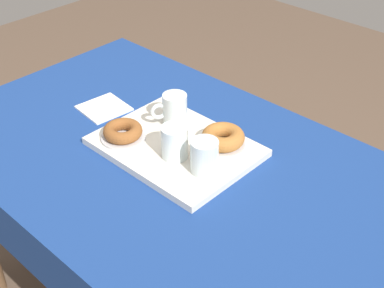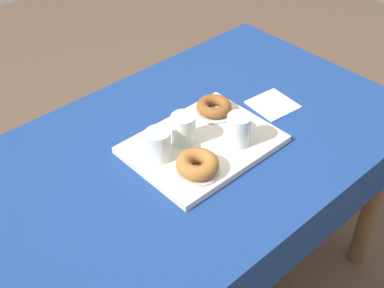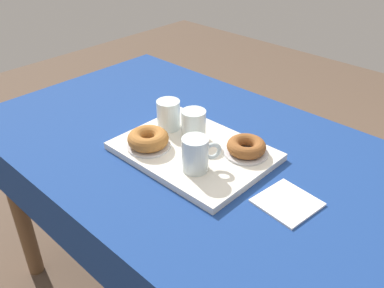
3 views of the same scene
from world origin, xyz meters
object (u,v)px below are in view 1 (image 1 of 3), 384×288
Objects in this scene: tea_mug_left at (174,111)px; donut_plate_right at (123,137)px; sugar_donut_right at (123,131)px; paper_napkin at (104,108)px; donut_plate_left at (223,144)px; serving_tray at (176,147)px; dining_table at (174,185)px; sugar_donut_left at (223,137)px; water_glass_far at (206,157)px; water_glass_near at (175,144)px.

tea_mug_left is 0.80× the size of donut_plate_right.
sugar_donut_right reaches higher than paper_napkin.
donut_plate_left reaches higher than paper_napkin.
donut_plate_right is (0.23, 0.17, 0.00)m from donut_plate_left.
donut_plate_left reaches higher than serving_tray.
dining_table is at bearing -162.69° from donut_plate_right.
serving_tray reaches higher than paper_napkin.
tea_mug_left reaches higher than donut_plate_right.
paper_napkin is at bearing 11.19° from sugar_donut_left.
tea_mug_left reaches higher than sugar_donut_left.
sugar_donut_right is at bearing 156.55° from paper_napkin.
donut_plate_right is 1.15× the size of sugar_donut_right.
donut_plate_left is at bearing -175.78° from tea_mug_left.
donut_plate_right reaches higher than dining_table.
sugar_donut_right reaches higher than donut_plate_right.
donut_plate_left is at bearing -71.21° from water_glass_far.
paper_napkin is (0.25, 0.07, -0.06)m from tea_mug_left.
sugar_donut_right is at bearing 10.93° from water_glass_far.
water_glass_far reaches higher than sugar_donut_right.
sugar_donut_right is (0.05, 0.16, -0.02)m from tea_mug_left.
sugar_donut_right is (0.23, 0.17, -0.00)m from sugar_donut_left.
tea_mug_left reaches higher than dining_table.
paper_napkin is (0.33, -0.00, -0.01)m from serving_tray.
water_glass_near is at bearing 6.30° from water_glass_far.
sugar_donut_left is (0.00, 0.00, 0.03)m from donut_plate_left.
serving_tray is at bearing 39.90° from sugar_donut_left.
serving_tray is 3.18× the size of paper_napkin.
donut_plate_right reaches higher than paper_napkin.
donut_plate_right is at bearing 13.68° from water_glass_near.
water_glass_far is 0.72× the size of donut_plate_left.
dining_table is at bearing 57.23° from sugar_donut_left.
paper_napkin is at bearing -23.45° from sugar_donut_right.
water_glass_far is (-0.14, 0.03, 0.05)m from serving_tray.
tea_mug_left is 0.17m from donut_plate_right.
sugar_donut_right is at bearing 13.68° from water_glass_near.
tea_mug_left is at bearing -44.79° from water_glass_near.
serving_tray is 0.16m from sugar_donut_right.
tea_mug_left is 0.75× the size of paper_napkin.
sugar_donut_left reaches higher than serving_tray.
donut_plate_left is 0.29m from sugar_donut_right.
tea_mug_left is 0.17m from sugar_donut_right.
sugar_donut_right is (0.15, 0.05, 0.14)m from dining_table.
serving_tray is 0.16m from water_glass_far.
paper_napkin is (0.20, -0.09, -0.02)m from donut_plate_right.
tea_mug_left reaches higher than serving_tray.
water_glass_near is at bearing 133.23° from serving_tray.
water_glass_far is at bearing 154.61° from tea_mug_left.
sugar_donut_left is at bearing -143.82° from sugar_donut_right.
water_glass_far is 0.13m from sugar_donut_left.
tea_mug_left is at bearing -47.14° from dining_table.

